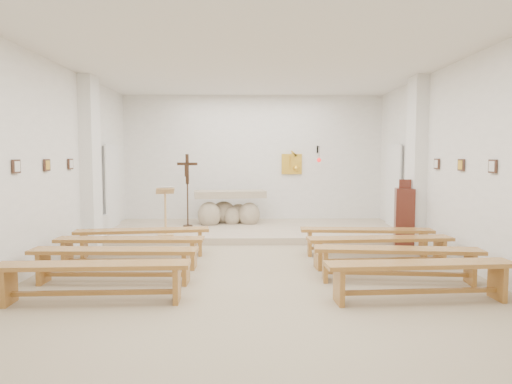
{
  "coord_description": "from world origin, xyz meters",
  "views": [
    {
      "loc": [
        -0.1,
        -7.44,
        1.87
      ],
      "look_at": [
        0.03,
        1.6,
        1.15
      ],
      "focal_mm": 32.0,
      "sensor_mm": 36.0,
      "label": 1
    }
  ],
  "objects_px": {
    "crucifix_stand": "(187,185)",
    "bench_left_fourth": "(93,273)",
    "bench_left_front": "(143,236)",
    "bench_right_fourth": "(420,272)",
    "lectern": "(165,211)",
    "bench_right_front": "(366,235)",
    "bench_left_second": "(130,245)",
    "bench_left_third": "(114,257)",
    "donation_pedestal": "(404,217)",
    "altar": "(229,210)",
    "bench_right_third": "(397,257)",
    "bench_right_second": "(380,245)"
  },
  "relations": [
    {
      "from": "crucifix_stand",
      "to": "bench_left_front",
      "type": "height_order",
      "value": "crucifix_stand"
    },
    {
      "from": "bench_left_front",
      "to": "crucifix_stand",
      "type": "bearing_deg",
      "value": 72.71
    },
    {
      "from": "lectern",
      "to": "bench_right_front",
      "type": "distance_m",
      "value": 4.24
    },
    {
      "from": "altar",
      "to": "bench_right_third",
      "type": "bearing_deg",
      "value": -69.12
    },
    {
      "from": "lectern",
      "to": "bench_left_second",
      "type": "relative_size",
      "value": 0.44
    },
    {
      "from": "bench_right_second",
      "to": "bench_left_second",
      "type": "bearing_deg",
      "value": 175.93
    },
    {
      "from": "donation_pedestal",
      "to": "bench_right_front",
      "type": "distance_m",
      "value": 1.37
    },
    {
      "from": "altar",
      "to": "bench_left_third",
      "type": "distance_m",
      "value": 5.16
    },
    {
      "from": "lectern",
      "to": "bench_right_second",
      "type": "height_order",
      "value": "lectern"
    },
    {
      "from": "bench_left_front",
      "to": "bench_right_fourth",
      "type": "bearing_deg",
      "value": -40.28
    },
    {
      "from": "lectern",
      "to": "bench_left_second",
      "type": "height_order",
      "value": "lectern"
    },
    {
      "from": "altar",
      "to": "bench_left_front",
      "type": "bearing_deg",
      "value": -122.74
    },
    {
      "from": "lectern",
      "to": "bench_left_front",
      "type": "bearing_deg",
      "value": -110.91
    },
    {
      "from": "bench_left_second",
      "to": "bench_right_fourth",
      "type": "bearing_deg",
      "value": -22.59
    },
    {
      "from": "altar",
      "to": "donation_pedestal",
      "type": "relative_size",
      "value": 1.34
    },
    {
      "from": "bench_left_front",
      "to": "bench_left_second",
      "type": "bearing_deg",
      "value": -97.37
    },
    {
      "from": "donation_pedestal",
      "to": "bench_left_front",
      "type": "distance_m",
      "value": 5.26
    },
    {
      "from": "lectern",
      "to": "bench_right_front",
      "type": "xyz_separation_m",
      "value": [
        4.0,
        -1.38,
        -0.29
      ]
    },
    {
      "from": "bench_right_third",
      "to": "bench_right_fourth",
      "type": "bearing_deg",
      "value": -84.27
    },
    {
      "from": "donation_pedestal",
      "to": "bench_left_fourth",
      "type": "relative_size",
      "value": 0.57
    },
    {
      "from": "altar",
      "to": "bench_left_front",
      "type": "xyz_separation_m",
      "value": [
        -1.46,
        -3.14,
        -0.12
      ]
    },
    {
      "from": "crucifix_stand",
      "to": "bench_left_fourth",
      "type": "relative_size",
      "value": 0.72
    },
    {
      "from": "bench_right_front",
      "to": "bench_left_fourth",
      "type": "bearing_deg",
      "value": -143.02
    },
    {
      "from": "bench_left_second",
      "to": "bench_left_third",
      "type": "bearing_deg",
      "value": -89.26
    },
    {
      "from": "lectern",
      "to": "bench_left_front",
      "type": "height_order",
      "value": "lectern"
    },
    {
      "from": "lectern",
      "to": "crucifix_stand",
      "type": "xyz_separation_m",
      "value": [
        0.3,
        1.31,
        0.49
      ]
    },
    {
      "from": "bench_left_third",
      "to": "bench_right_third",
      "type": "distance_m",
      "value": 4.17
    },
    {
      "from": "donation_pedestal",
      "to": "bench_left_front",
      "type": "height_order",
      "value": "donation_pedestal"
    },
    {
      "from": "bench_right_fourth",
      "to": "altar",
      "type": "bearing_deg",
      "value": 111.23
    },
    {
      "from": "crucifix_stand",
      "to": "bench_left_fourth",
      "type": "height_order",
      "value": "crucifix_stand"
    },
    {
      "from": "bench_right_third",
      "to": "bench_left_third",
      "type": "bearing_deg",
      "value": -174.27
    },
    {
      "from": "donation_pedestal",
      "to": "bench_left_second",
      "type": "height_order",
      "value": "donation_pedestal"
    },
    {
      "from": "altar",
      "to": "bench_right_fourth",
      "type": "bearing_deg",
      "value": -72.96
    },
    {
      "from": "donation_pedestal",
      "to": "bench_left_second",
      "type": "xyz_separation_m",
      "value": [
        -5.18,
        -1.78,
        -0.23
      ]
    },
    {
      "from": "lectern",
      "to": "bench_left_fourth",
      "type": "bearing_deg",
      "value": -106.25
    },
    {
      "from": "donation_pedestal",
      "to": "bench_right_second",
      "type": "distance_m",
      "value": 2.07
    },
    {
      "from": "bench_left_second",
      "to": "bench_left_fourth",
      "type": "relative_size",
      "value": 1.0
    },
    {
      "from": "lectern",
      "to": "bench_left_front",
      "type": "xyz_separation_m",
      "value": [
        -0.17,
        -1.38,
        -0.29
      ]
    },
    {
      "from": "bench_right_fourth",
      "to": "crucifix_stand",
      "type": "bearing_deg",
      "value": 120.84
    },
    {
      "from": "lectern",
      "to": "bench_right_fourth",
      "type": "distance_m",
      "value": 5.71
    },
    {
      "from": "crucifix_stand",
      "to": "bench_left_second",
      "type": "height_order",
      "value": "crucifix_stand"
    },
    {
      "from": "bench_right_fourth",
      "to": "bench_right_second",
      "type": "bearing_deg",
      "value": 86.37
    },
    {
      "from": "donation_pedestal",
      "to": "bench_left_third",
      "type": "height_order",
      "value": "donation_pedestal"
    },
    {
      "from": "bench_right_front",
      "to": "bench_right_second",
      "type": "xyz_separation_m",
      "value": [
        0.0,
        -0.9,
        0.0
      ]
    },
    {
      "from": "crucifix_stand",
      "to": "bench_right_fourth",
      "type": "bearing_deg",
      "value": -35.58
    },
    {
      "from": "crucifix_stand",
      "to": "bench_left_third",
      "type": "distance_m",
      "value": 4.58
    },
    {
      "from": "bench_left_second",
      "to": "bench_right_second",
      "type": "relative_size",
      "value": 0.99
    },
    {
      "from": "crucifix_stand",
      "to": "bench_left_fourth",
      "type": "xyz_separation_m",
      "value": [
        -0.47,
        -5.39,
        -0.78
      ]
    },
    {
      "from": "bench_left_second",
      "to": "bench_right_second",
      "type": "distance_m",
      "value": 4.17
    },
    {
      "from": "bench_left_second",
      "to": "bench_right_third",
      "type": "xyz_separation_m",
      "value": [
        4.17,
        -0.9,
        0.0
      ]
    }
  ]
}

